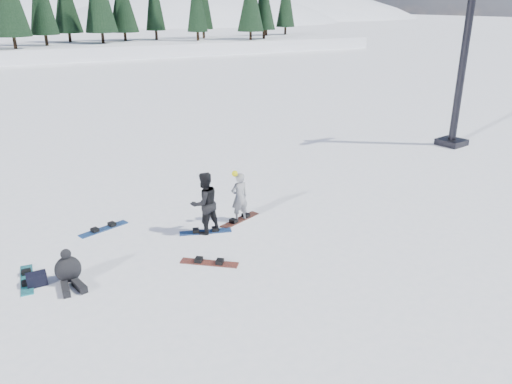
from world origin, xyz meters
TOP-DOWN VIEW (x-y plane):
  - ground at (0.00, 0.00)m, footprint 420.00×420.00m
  - lift_tower at (13.72, 4.06)m, footprint 2.06×1.30m
  - snowboarder_woman at (1.12, 0.93)m, footprint 0.59×0.42m
  - snowboarder_man at (-0.13, 0.64)m, footprint 1.00×0.85m
  - seated_rider at (-4.07, -0.43)m, footprint 0.66×1.05m
  - gear_bag at (-4.77, -0.18)m, footprint 0.45×0.31m
  - snowboard_woman at (1.12, 0.94)m, footprint 1.50×0.82m
  - snowboard_man at (-0.13, 0.64)m, footprint 1.52×0.71m
  - snowboard_loose_b at (-0.76, -1.12)m, footprint 1.35×1.15m
  - snowboard_loose_c at (-2.72, 2.23)m, footprint 1.51×0.74m
  - snowboard_loose_a at (-4.98, 0.17)m, footprint 0.38×1.51m

SIDE VIEW (x-z plane):
  - ground at x=0.00m, z-range 0.00..0.00m
  - snowboard_woman at x=1.12m, z-range 0.00..0.03m
  - snowboard_man at x=-0.13m, z-range 0.00..0.03m
  - snowboard_loose_b at x=-0.76m, z-range 0.00..0.03m
  - snowboard_loose_c at x=-2.72m, z-range 0.00..0.03m
  - snowboard_loose_a at x=-4.98m, z-range 0.00..0.03m
  - gear_bag at x=-4.77m, z-range 0.00..0.30m
  - seated_rider at x=-4.07m, z-range -0.10..0.76m
  - snowboarder_woman at x=1.12m, z-range -0.06..1.62m
  - snowboarder_man at x=-0.13m, z-range 0.00..1.83m
  - lift_tower at x=13.72m, z-range -0.69..6.77m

